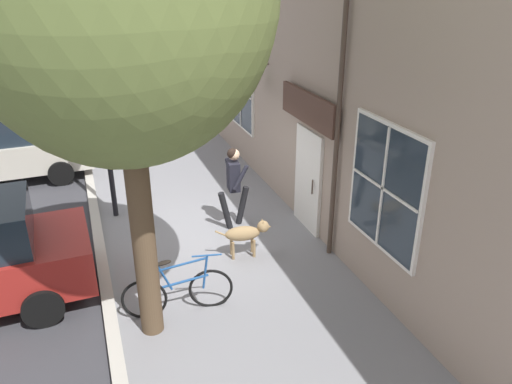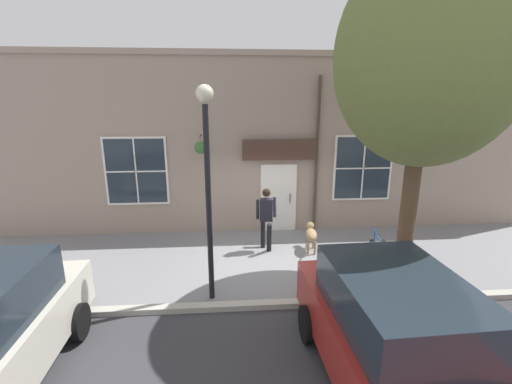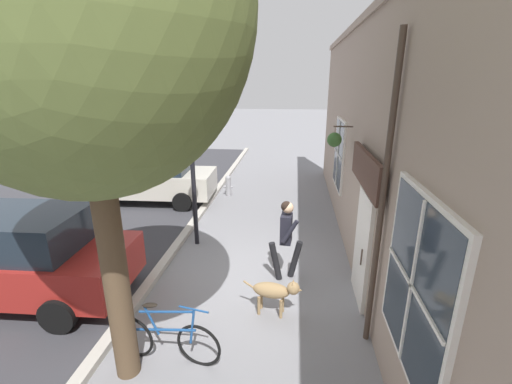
% 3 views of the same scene
% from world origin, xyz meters
% --- Properties ---
extents(ground_plane, '(90.00, 90.00, 0.00)m').
position_xyz_m(ground_plane, '(0.00, 0.00, 0.00)').
color(ground_plane, gray).
extents(storefront_facade, '(0.95, 18.00, 5.32)m').
position_xyz_m(storefront_facade, '(-2.34, -0.01, 2.66)').
color(storefront_facade, gray).
rests_on(storefront_facade, ground_plane).
extents(pedestrian_walking, '(0.72, 0.57, 1.73)m').
position_xyz_m(pedestrian_walking, '(-0.75, -0.11, 1.04)').
color(pedestrian_walking, black).
rests_on(pedestrian_walking, ground_plane).
extents(dog_on_leash, '(1.07, 0.39, 0.72)m').
position_xyz_m(dog_on_leash, '(-0.60, 1.10, 0.47)').
color(dog_on_leash, '#997A51').
rests_on(dog_on_leash, ground_plane).
extents(street_tree_by_curb, '(3.74, 3.36, 6.80)m').
position_xyz_m(street_tree_by_curb, '(1.44, 2.65, 4.64)').
color(street_tree_by_curb, brown).
rests_on(street_tree_by_curb, ground_plane).
extents(leaning_bicycle, '(1.74, 0.25, 1.00)m').
position_xyz_m(leaning_bicycle, '(0.95, 2.34, 0.38)').
color(leaning_bicycle, black).
rests_on(leaning_bicycle, ground_plane).
extents(parked_car_mid_block, '(4.36, 2.06, 1.75)m').
position_xyz_m(parked_car_mid_block, '(4.24, 1.14, 0.88)').
color(parked_car_mid_block, maroon).
rests_on(parked_car_mid_block, ground_plane).
extents(street_lamp, '(0.32, 0.32, 4.23)m').
position_xyz_m(street_lamp, '(1.56, -1.47, 2.82)').
color(street_lamp, black).
rests_on(street_lamp, ground_plane).
extents(fire_hydrant, '(0.34, 0.20, 0.77)m').
position_xyz_m(fire_hydrant, '(1.47, -5.33, 0.40)').
color(fire_hydrant, '#99999E').
rests_on(fire_hydrant, ground_plane).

